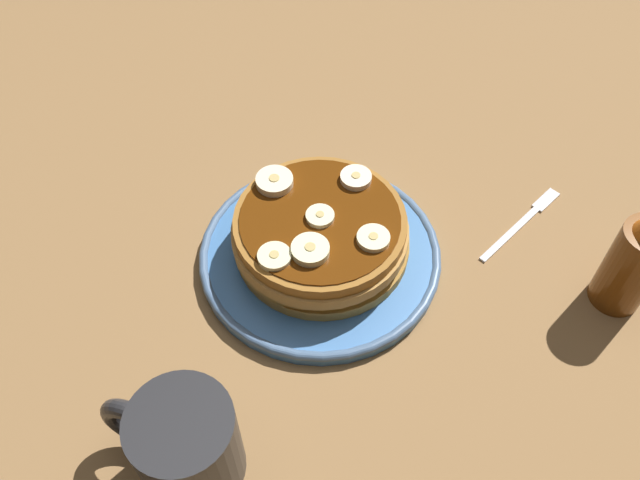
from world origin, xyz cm
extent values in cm
cube|color=olive|center=(0.00, 0.00, -1.50)|extent=(140.00, 140.00, 3.00)
cylinder|color=#3F72B2|center=(0.00, 0.00, 0.66)|extent=(23.44, 23.44, 1.33)
torus|color=#496588|center=(0.00, 0.00, 1.13)|extent=(23.67, 23.67, 0.93)
cylinder|color=#AC7D37|center=(-0.16, -0.57, 1.95)|extent=(16.91, 16.91, 1.25)
cylinder|color=#AD833B|center=(0.59, -0.32, 3.20)|extent=(15.59, 15.59, 1.25)
cylinder|color=#B58543|center=(-0.27, -0.38, 4.45)|extent=(16.66, 16.66, 1.25)
cylinder|color=#9D6629|center=(0.25, -0.37, 5.70)|extent=(16.10, 16.10, 1.25)
cylinder|color=#592B0A|center=(0.00, 0.00, 6.40)|extent=(14.91, 14.91, 0.16)
cylinder|color=beige|center=(0.16, -0.21, 6.65)|extent=(2.65, 2.65, 0.65)
cylinder|color=tan|center=(0.16, -0.21, 7.01)|extent=(0.74, 0.74, 0.08)
cylinder|color=#F6EDB4|center=(2.04, 5.67, 6.63)|extent=(3.00, 3.00, 0.61)
cylinder|color=tan|center=(2.04, 5.67, 6.97)|extent=(0.84, 0.84, 0.08)
cylinder|color=#F6E2C0|center=(-1.46, -5.66, 6.71)|extent=(3.02, 3.02, 0.78)
cylinder|color=tan|center=(-1.46, -5.66, 7.14)|extent=(0.85, 0.85, 0.08)
cylinder|color=#F3E9B4|center=(-5.35, 0.65, 6.66)|extent=(2.99, 2.99, 0.69)
cylinder|color=tan|center=(-5.35, 0.65, 7.05)|extent=(0.84, 0.84, 0.08)
cylinder|color=#F8E7BD|center=(5.57, -2.34, 6.80)|extent=(3.58, 3.58, 0.95)
cylinder|color=tan|center=(5.57, -2.34, 7.31)|extent=(1.00, 1.00, 0.08)
cylinder|color=#EDECB5|center=(-0.65, 3.99, 6.79)|extent=(3.41, 3.41, 0.93)
cylinder|color=tan|center=(-0.65, 3.99, 7.29)|extent=(0.95, 0.95, 0.08)
cylinder|color=#262628|center=(1.70, 22.76, 4.48)|extent=(8.01, 8.01, 8.95)
cylinder|color=black|center=(1.70, 22.76, 8.06)|extent=(6.81, 6.81, 0.54)
torus|color=#262628|center=(5.90, 22.76, 4.48)|extent=(6.46, 1.44, 6.46)
cube|color=silver|center=(-16.90, -10.03, 0.25)|extent=(4.46, 8.98, 0.50)
cube|color=silver|center=(-19.52, -15.98, 0.25)|extent=(2.56, 3.71, 0.50)
cylinder|color=brown|center=(-27.55, -6.17, 4.81)|extent=(4.75, 4.75, 9.61)
camera|label=1|loc=(-14.24, 36.19, 53.19)|focal=37.29mm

